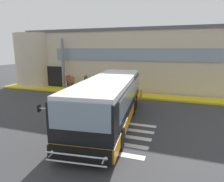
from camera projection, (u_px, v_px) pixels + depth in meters
name	position (u px, v px, depth m)	size (l,w,h in m)	color
ground_plane	(103.00, 109.00, 15.18)	(80.00, 90.00, 0.02)	#353538
bay_paint_stripes	(109.00, 134.00, 10.65)	(4.40, 3.96, 0.01)	silver
terminal_building	(132.00, 58.00, 25.51)	(25.42, 13.80, 6.38)	beige
boarding_curb	(122.00, 94.00, 19.60)	(27.62, 2.00, 0.15)	yellow
entry_support_column	(63.00, 64.00, 21.78)	(0.28, 0.28, 5.28)	slate
bus_main_foreground	(110.00, 101.00, 12.07)	(3.81, 10.74, 2.70)	black
passenger_near_column	(68.00, 80.00, 21.49)	(0.59, 0.23, 1.68)	#2D2D33
passenger_by_doorway	(72.00, 81.00, 20.69)	(0.50, 0.52, 1.68)	#1E2338
passenger_at_curb_edge	(86.00, 81.00, 21.01)	(0.53, 0.37, 1.68)	#2D2D33
safety_bollard_yellow	(141.00, 95.00, 17.72)	(0.18, 0.18, 0.90)	yellow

